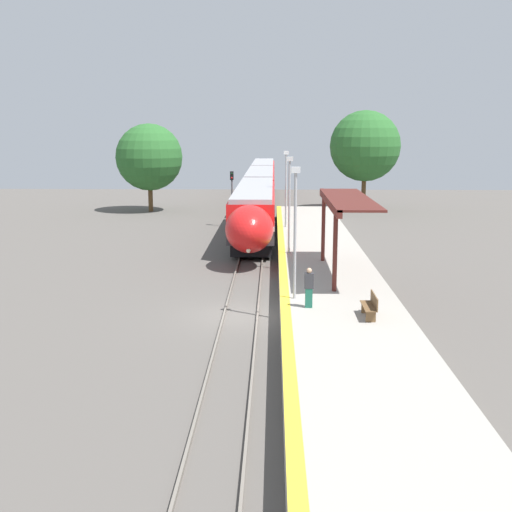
# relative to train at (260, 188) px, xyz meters

# --- Properties ---
(ground_plane) EXTENTS (120.00, 120.00, 0.00)m
(ground_plane) POSITION_rel_train_xyz_m (0.00, -37.68, -2.20)
(ground_plane) COLOR #56514C
(rail_left) EXTENTS (0.08, 90.00, 0.15)m
(rail_left) POSITION_rel_train_xyz_m (-0.72, -37.68, -2.12)
(rail_left) COLOR slate
(rail_left) RESTS_ON ground_plane
(rail_right) EXTENTS (0.08, 90.00, 0.15)m
(rail_right) POSITION_rel_train_xyz_m (0.72, -37.68, -2.12)
(rail_right) COLOR slate
(rail_right) RESTS_ON ground_plane
(train) EXTENTS (2.90, 59.84, 3.83)m
(train) POSITION_rel_train_xyz_m (0.00, 0.00, 0.00)
(train) COLOR black
(train) RESTS_ON ground_plane
(platform_right) EXTENTS (4.88, 64.00, 1.01)m
(platform_right) POSITION_rel_train_xyz_m (4.11, -37.68, -1.70)
(platform_right) COLOR #9E998E
(platform_right) RESTS_ON ground_plane
(platform_bench) EXTENTS (0.44, 1.58, 0.89)m
(platform_bench) POSITION_rel_train_xyz_m (5.00, -41.17, -0.73)
(platform_bench) COLOR brown
(platform_bench) RESTS_ON platform_right
(person_waiting) EXTENTS (0.36, 0.22, 1.59)m
(person_waiting) POSITION_rel_train_xyz_m (2.78, -39.86, -0.38)
(person_waiting) COLOR #1E604C
(person_waiting) RESTS_ON platform_right
(railway_signal) EXTENTS (0.28, 0.28, 4.57)m
(railway_signal) POSITION_rel_train_xyz_m (-2.03, -11.92, 0.58)
(railway_signal) COLOR #59595E
(railway_signal) RESTS_ON ground_plane
(lamppost_near) EXTENTS (0.36, 0.20, 5.40)m
(lamppost_near) POSITION_rel_train_xyz_m (2.25, -38.49, 1.89)
(lamppost_near) COLOR #9E9EA3
(lamppost_near) RESTS_ON platform_right
(lamppost_mid) EXTENTS (0.36, 0.20, 5.40)m
(lamppost_mid) POSITION_rel_train_xyz_m (2.25, -28.49, 1.89)
(lamppost_mid) COLOR #9E9EA3
(lamppost_mid) RESTS_ON platform_right
(lamppost_far) EXTENTS (0.36, 0.20, 5.40)m
(lamppost_far) POSITION_rel_train_xyz_m (2.25, -18.49, 1.89)
(lamppost_far) COLOR #9E9EA3
(lamppost_far) RESTS_ON platform_right
(station_canopy) EXTENTS (2.02, 9.63, 3.71)m
(station_canopy) POSITION_rel_train_xyz_m (4.59, -33.90, 2.25)
(station_canopy) COLOR #511E19
(station_canopy) RESTS_ON platform_right
(background_tree_left) EXTENTS (6.44, 6.44, 8.50)m
(background_tree_left) POSITION_rel_train_xyz_m (-10.68, -1.84, 3.08)
(background_tree_left) COLOR brown
(background_tree_left) RESTS_ON ground_plane
(background_tree_right) EXTENTS (6.92, 6.92, 9.79)m
(background_tree_right) POSITION_rel_train_xyz_m (10.33, -0.17, 4.12)
(background_tree_right) COLOR brown
(background_tree_right) RESTS_ON ground_plane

